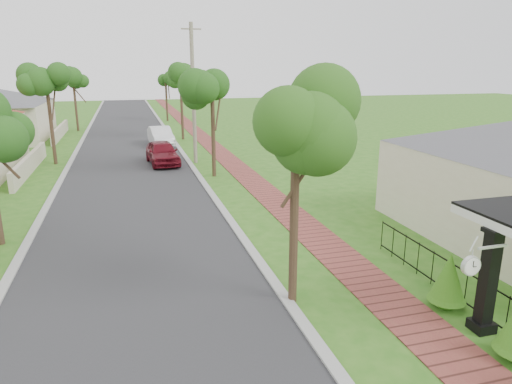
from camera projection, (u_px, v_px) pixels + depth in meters
name	position (u px, v px, depth m)	size (l,w,h in m)	color
ground	(282.00, 337.00, 10.34)	(160.00, 160.00, 0.00)	#2C6618
road	(130.00, 166.00, 28.10)	(7.00, 120.00, 0.02)	#28282B
kerb_right	(189.00, 163.00, 29.06)	(0.30, 120.00, 0.10)	#9E9E99
kerb_left	(67.00, 170.00, 27.14)	(0.30, 120.00, 0.10)	#9E9E99
sidewalk	(229.00, 161.00, 29.75)	(1.50, 120.00, 0.03)	brown
porch_post	(487.00, 287.00, 10.32)	(0.48, 0.48, 2.52)	black
picket_fence	(466.00, 288.00, 11.50)	(0.03, 8.02, 1.00)	black
street_trees	(126.00, 86.00, 33.27)	(10.70, 37.65, 5.89)	#382619
parked_car_red	(162.00, 153.00, 28.49)	(1.72, 4.27, 1.45)	maroon
parked_car_white	(161.00, 136.00, 35.28)	(1.52, 4.36, 1.44)	white
near_tree	(296.00, 127.00, 10.74)	(2.23, 2.23, 5.72)	#382619
utility_pole	(193.00, 94.00, 28.03)	(1.20, 0.24, 8.49)	gray
station_clock	(473.00, 264.00, 9.50)	(1.06, 0.13, 0.61)	silver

